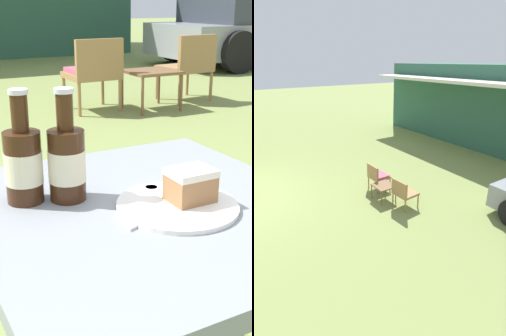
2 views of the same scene
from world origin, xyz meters
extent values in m
cube|color=#2D5B47|center=(0.04, 10.87, 1.67)|extent=(9.60, 3.69, 3.33)
cube|color=silver|center=(0.04, 8.42, 2.73)|extent=(9.12, 1.20, 0.12)
cylinder|color=#9E7547|center=(1.78, 4.05, 0.17)|extent=(0.04, 0.04, 0.35)
cylinder|color=#9E7547|center=(1.32, 4.05, 0.17)|extent=(0.04, 0.04, 0.35)
cylinder|color=#9E7547|center=(1.79, 3.61, 0.17)|extent=(0.04, 0.04, 0.35)
cylinder|color=#9E7547|center=(1.32, 3.61, 0.17)|extent=(0.04, 0.04, 0.35)
cube|color=#9E7547|center=(1.55, 3.83, 0.38)|extent=(0.52, 0.49, 0.06)
cube|color=#9E7547|center=(1.55, 3.61, 0.59)|extent=(0.52, 0.05, 0.36)
cube|color=#CC5670|center=(1.55, 3.83, 0.43)|extent=(0.47, 0.42, 0.05)
cylinder|color=#9E7547|center=(2.97, 4.07, 0.17)|extent=(0.04, 0.04, 0.35)
cylinder|color=#9E7547|center=(2.50, 4.03, 0.17)|extent=(0.04, 0.04, 0.35)
cylinder|color=#9E7547|center=(3.00, 3.63, 0.17)|extent=(0.04, 0.04, 0.35)
cylinder|color=#9E7547|center=(2.54, 3.60, 0.17)|extent=(0.04, 0.04, 0.35)
cube|color=#9E7547|center=(2.75, 3.83, 0.38)|extent=(0.56, 0.53, 0.06)
cube|color=#9E7547|center=(2.77, 3.61, 0.59)|extent=(0.53, 0.09, 0.36)
cube|color=brown|center=(2.15, 3.57, 0.41)|extent=(0.53, 0.51, 0.03)
cylinder|color=brown|center=(1.91, 3.35, 0.20)|extent=(0.03, 0.03, 0.39)
cylinder|color=brown|center=(2.38, 3.35, 0.20)|extent=(0.03, 0.03, 0.39)
cylinder|color=brown|center=(1.91, 3.80, 0.20)|extent=(0.03, 0.03, 0.39)
cylinder|color=brown|center=(2.38, 3.80, 0.20)|extent=(0.03, 0.03, 0.39)
camera|label=1|loc=(-0.47, -0.79, 1.12)|focal=50.00mm
camera|label=2|loc=(7.26, 0.02, 3.49)|focal=28.00mm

